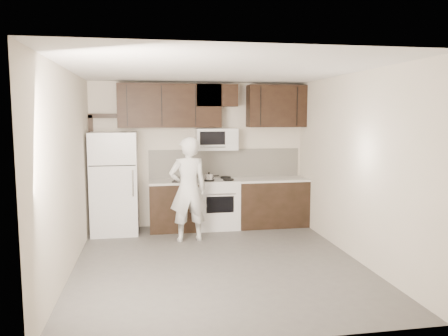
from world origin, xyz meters
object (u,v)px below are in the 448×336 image
object	(u,v)px
microwave	(216,139)
person	(188,189)
refrigerator	(115,183)
stove	(217,203)

from	to	relation	value
microwave	person	world-z (taller)	microwave
refrigerator	microwave	bearing A→B (deg)	5.15
microwave	person	bearing A→B (deg)	-125.12
microwave	refrigerator	world-z (taller)	microwave
person	microwave	bearing A→B (deg)	-131.78
stove	microwave	bearing A→B (deg)	90.10
refrigerator	person	bearing A→B (deg)	-29.43
stove	microwave	xyz separation A→B (m)	(-0.00, 0.12, 1.19)
refrigerator	person	distance (m)	1.42
stove	refrigerator	size ratio (longest dim) A/B	0.52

